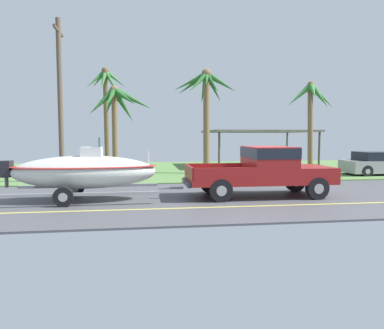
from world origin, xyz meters
The scene contains 10 objects.
ground centered at (0.00, 8.38, -0.01)m, with size 36.00×22.00×0.11m.
pickup_truck_towing centered at (0.29, 0.04, 1.04)m, with size 5.62×2.16×1.88m.
boat_on_trailer centered at (-6.43, 0.04, 1.02)m, with size 6.26×2.36×2.22m.
parked_sedan_near centered at (9.44, 6.07, 0.67)m, with size 4.61×1.85×1.38m.
carport_awning centered at (4.06, 12.62, 2.59)m, with size 7.44×5.91×2.70m.
palm_tree_near_left centered at (-0.63, 8.21, 4.74)m, with size 3.96×3.09×6.23m.
palm_tree_near_right centered at (-5.71, 6.50, 3.83)m, with size 3.55×3.14×4.92m.
palm_tree_mid centered at (5.99, 8.28, 4.38)m, with size 3.22×3.36×5.69m.
palm_tree_far_left centered at (-6.76, 11.82, 5.16)m, with size 2.80×2.93×6.86m.
utility_pole centered at (-8.25, 5.12, 4.06)m, with size 0.24×1.80×7.82m.
Camera 1 is at (-4.42, -12.82, 2.25)m, focal length 33.36 mm.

